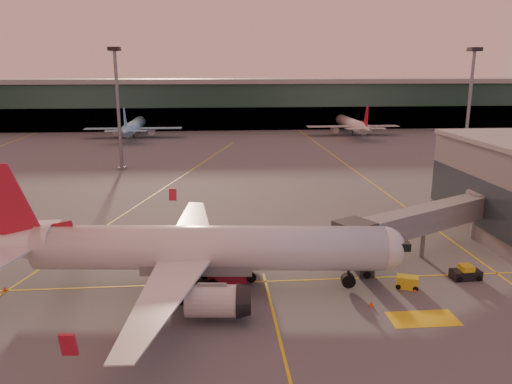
{
  "coord_description": "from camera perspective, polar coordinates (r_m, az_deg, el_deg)",
  "views": [
    {
      "loc": [
        -0.01,
        -42.4,
        21.42
      ],
      "look_at": [
        5.57,
        23.17,
        5.0
      ],
      "focal_mm": 35.0,
      "sensor_mm": 36.0,
      "label": 1
    }
  ],
  "objects": [
    {
      "name": "catering_truck",
      "position": [
        51.39,
        -3.58,
        -7.1
      ],
      "size": [
        7.22,
        4.81,
        5.17
      ],
      "rotation": [
        0.0,
        0.0,
        0.32
      ],
      "color": "red",
      "rests_on": "ground"
    },
    {
      "name": "cone_tail",
      "position": [
        55.88,
        -26.8,
        -9.84
      ],
      "size": [
        0.42,
        0.42,
        0.53
      ],
      "color": "#DC430B",
      "rests_on": "ground"
    },
    {
      "name": "pushback_tug",
      "position": [
        56.97,
        22.86,
        -8.56
      ],
      "size": [
        3.04,
        1.74,
        1.53
      ],
      "rotation": [
        0.0,
        0.0,
        0.04
      ],
      "color": "black",
      "rests_on": "ground"
    },
    {
      "name": "gpu_cart",
      "position": [
        52.79,
        16.89,
        -9.86
      ],
      "size": [
        2.43,
        1.95,
        1.24
      ],
      "rotation": [
        0.0,
        0.0,
        -0.38
      ],
      "color": "gold",
      "rests_on": "ground"
    },
    {
      "name": "cone_nose",
      "position": [
        52.51,
        17.75,
        -10.43
      ],
      "size": [
        0.47,
        0.47,
        0.6
      ],
      "color": "#DC430B",
      "rests_on": "ground"
    },
    {
      "name": "ground",
      "position": [
        47.5,
        -4.44,
        -12.84
      ],
      "size": [
        600.0,
        600.0,
        0.0
      ],
      "primitive_type": "plane",
      "color": "#4C4F54",
      "rests_on": "ground"
    },
    {
      "name": "jet_bridge",
      "position": [
        61.5,
        19.52,
        -2.96
      ],
      "size": [
        24.33,
        15.36,
        6.15
      ],
      "color": "slate",
      "rests_on": "ground"
    },
    {
      "name": "mast_east_near",
      "position": [
        118.18,
        23.24,
        9.72
      ],
      "size": [
        2.4,
        2.4,
        25.6
      ],
      "color": "slate",
      "rests_on": "ground"
    },
    {
      "name": "cone_wing_left",
      "position": [
        66.08,
        -6.52,
        -4.75
      ],
      "size": [
        0.44,
        0.44,
        0.56
      ],
      "color": "#DC430B",
      "rests_on": "ground"
    },
    {
      "name": "taxi_markings",
      "position": [
        89.79,
        -9.39,
        0.02
      ],
      "size": [
        100.12,
        173.0,
        0.01
      ],
      "color": "yellow",
      "rests_on": "ground"
    },
    {
      "name": "main_airplane",
      "position": [
        49.43,
        -6.96,
        -6.58
      ],
      "size": [
        42.06,
        37.97,
        12.69
      ],
      "rotation": [
        0.0,
        0.0,
        -0.09
      ],
      "color": "silver",
      "rests_on": "ground"
    },
    {
      "name": "terminal",
      "position": [
        184.63,
        -4.92,
        10.03
      ],
      "size": [
        400.0,
        20.0,
        17.6
      ],
      "color": "#19382D",
      "rests_on": "ground"
    },
    {
      "name": "distant_aircraft_row",
      "position": [
        170.51,
        -23.31,
        5.66
      ],
      "size": [
        225.0,
        34.0,
        13.0
      ],
      "color": "#87CAE3",
      "rests_on": "ground"
    },
    {
      "name": "mast_west_near",
      "position": [
        110.42,
        -15.53,
        10.11
      ],
      "size": [
        2.4,
        2.4,
        25.6
      ],
      "color": "slate",
      "rests_on": "ground"
    },
    {
      "name": "cone_fwd",
      "position": [
        48.36,
        13.05,
        -12.32
      ],
      "size": [
        0.43,
        0.43,
        0.54
      ],
      "color": "#DC430B",
      "rests_on": "ground"
    }
  ]
}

